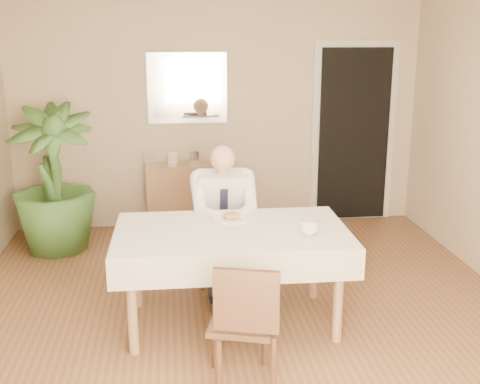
{
  "coord_description": "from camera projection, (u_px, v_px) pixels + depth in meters",
  "views": [
    {
      "loc": [
        -0.52,
        -4.12,
        2.19
      ],
      "look_at": [
        0.0,
        0.35,
        0.95
      ],
      "focal_mm": 45.0,
      "sensor_mm": 36.0,
      "label": 1
    }
  ],
  "objects": [
    {
      "name": "photo_frame_right",
      "position": [
        194.0,
        158.0,
        6.59
      ],
      "size": [
        0.1,
        0.02,
        0.14
      ],
      "primitive_type": "cube",
      "color": "silver",
      "rests_on": "sideboard"
    },
    {
      "name": "food",
      "position": [
        232.0,
        216.0,
        4.63
      ],
      "size": [
        0.14,
        0.14,
        0.06
      ],
      "primitive_type": "ellipsoid",
      "color": "olive",
      "rests_on": "dining_table"
    },
    {
      "name": "knife",
      "position": [
        238.0,
        219.0,
        4.58
      ],
      "size": [
        0.01,
        0.13,
        0.01
      ],
      "primitive_type": "cylinder",
      "rotation": [
        1.57,
        0.0,
        0.0
      ],
      "color": "silver",
      "rests_on": "dining_table"
    },
    {
      "name": "seated_man",
      "position": [
        224.0,
        213.0,
        5.0
      ],
      "size": [
        0.48,
        0.72,
        1.24
      ],
      "color": "white",
      "rests_on": "ground"
    },
    {
      "name": "mirror",
      "position": [
        187.0,
        88.0,
        6.5
      ],
      "size": [
        0.86,
        0.04,
        0.76
      ],
      "color": "silver",
      "rests_on": "room"
    },
    {
      "name": "chair_far",
      "position": [
        222.0,
        224.0,
        5.32
      ],
      "size": [
        0.46,
        0.46,
        0.9
      ],
      "rotation": [
        0.0,
        0.0,
        0.1
      ],
      "color": "#402614",
      "rests_on": "ground"
    },
    {
      "name": "photo_frame_left",
      "position": [
        148.0,
        158.0,
        6.56
      ],
      "size": [
        0.1,
        0.02,
        0.14
      ],
      "primitive_type": "cube",
      "color": "silver",
      "rests_on": "sideboard"
    },
    {
      "name": "coffee_mug",
      "position": [
        309.0,
        227.0,
        4.29
      ],
      "size": [
        0.18,
        0.18,
        0.11
      ],
      "primitive_type": "imported",
      "rotation": [
        0.0,
        0.0,
        -0.42
      ],
      "color": "white",
      "rests_on": "dining_table"
    },
    {
      "name": "room",
      "position": [
        246.0,
        157.0,
        4.24
      ],
      "size": [
        5.0,
        5.02,
        2.6
      ],
      "color": "brown",
      "rests_on": "ground"
    },
    {
      "name": "photo_frame_center",
      "position": [
        173.0,
        158.0,
        6.56
      ],
      "size": [
        0.1,
        0.02,
        0.14
      ],
      "primitive_type": "cube",
      "color": "silver",
      "rests_on": "sideboard"
    },
    {
      "name": "window",
      "position": [
        347.0,
        277.0,
        1.84
      ],
      "size": [
        1.34,
        0.04,
        1.44
      ],
      "color": "silver",
      "rests_on": "room"
    },
    {
      "name": "plate",
      "position": [
        232.0,
        219.0,
        4.64
      ],
      "size": [
        0.26,
        0.26,
        0.02
      ],
      "primitive_type": "cylinder",
      "color": "white",
      "rests_on": "dining_table"
    },
    {
      "name": "dining_table",
      "position": [
        232.0,
        240.0,
        4.43
      ],
      "size": [
        1.72,
        1.03,
        0.75
      ],
      "rotation": [
        0.0,
        0.0,
        -0.01
      ],
      "color": "olive",
      "rests_on": "ground"
    },
    {
      "name": "fork",
      "position": [
        228.0,
        219.0,
        4.57
      ],
      "size": [
        0.01,
        0.13,
        0.01
      ],
      "primitive_type": "cylinder",
      "rotation": [
        1.57,
        0.0,
        0.0
      ],
      "color": "silver",
      "rests_on": "dining_table"
    },
    {
      "name": "potted_palm",
      "position": [
        53.0,
        179.0,
        5.94
      ],
      "size": [
        0.85,
        0.85,
        1.47
      ],
      "primitive_type": "imported",
      "rotation": [
        0.0,
        0.0,
        0.03
      ],
      "color": "#345C25",
      "rests_on": "ground"
    },
    {
      "name": "chair_near",
      "position": [
        244.0,
        319.0,
        3.67
      ],
      "size": [
        0.48,
        0.49,
        0.83
      ],
      "rotation": [
        0.0,
        0.0,
        -0.28
      ],
      "color": "#402614",
      "rests_on": "ground"
    },
    {
      "name": "doorway",
      "position": [
        353.0,
        135.0,
        6.85
      ],
      "size": [
        0.96,
        0.07,
        2.1
      ],
      "color": "silver",
      "rests_on": "ground"
    },
    {
      "name": "sideboard",
      "position": [
        190.0,
        197.0,
        6.67
      ],
      "size": [
        0.95,
        0.41,
        0.74
      ],
      "primitive_type": "cube",
      "rotation": [
        0.0,
        0.0,
        -0.1
      ],
      "color": "olive",
      "rests_on": "ground"
    }
  ]
}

